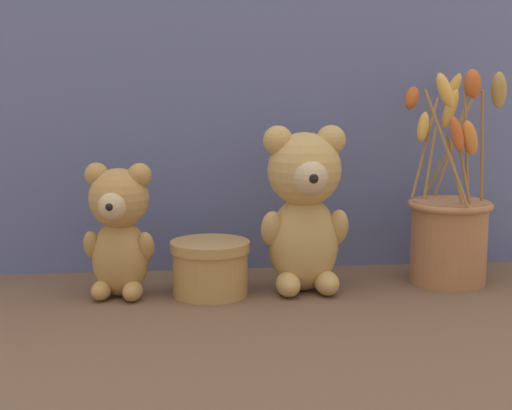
% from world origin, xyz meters
% --- Properties ---
extents(ground_plane, '(4.00, 4.00, 0.00)m').
position_xyz_m(ground_plane, '(0.00, 0.00, 0.00)').
color(ground_plane, brown).
extents(backdrop_wall, '(1.11, 0.02, 0.74)m').
position_xyz_m(backdrop_wall, '(0.00, 0.17, 0.37)').
color(backdrop_wall, slate).
rests_on(backdrop_wall, ground).
extents(teddy_bear_large, '(0.13, 0.12, 0.24)m').
position_xyz_m(teddy_bear_large, '(0.07, 0.02, 0.13)').
color(teddy_bear_large, tan).
rests_on(teddy_bear_large, ground).
extents(teddy_bear_medium, '(0.11, 0.10, 0.19)m').
position_xyz_m(teddy_bear_medium, '(-0.19, 0.02, 0.10)').
color(teddy_bear_medium, tan).
rests_on(teddy_bear_medium, ground).
extents(flower_vase, '(0.13, 0.20, 0.32)m').
position_xyz_m(flower_vase, '(0.29, 0.04, 0.09)').
color(flower_vase, '#AD7047').
rests_on(flower_vase, ground).
extents(decorative_tin_tall, '(0.11, 0.11, 0.08)m').
position_xyz_m(decorative_tin_tall, '(-0.07, 0.01, 0.04)').
color(decorative_tin_tall, tan).
rests_on(decorative_tin_tall, ground).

